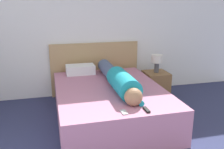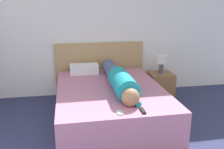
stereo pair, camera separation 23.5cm
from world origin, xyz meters
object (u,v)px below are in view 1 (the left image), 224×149
at_px(person_lying, 119,80).
at_px(tv_remote, 147,110).
at_px(bed, 109,103).
at_px(pillow_near_headboard, 80,69).
at_px(cell_phone, 124,112).
at_px(nightstand, 156,85).
at_px(table_lamp, 157,60).

xyz_separation_m(person_lying, tv_remote, (0.10, -0.85, -0.12)).
distance_m(bed, pillow_near_headboard, 0.97).
bearing_deg(tv_remote, bed, 104.32).
distance_m(bed, cell_phone, 0.93).
distance_m(person_lying, pillow_near_headboard, 1.01).
bearing_deg(nightstand, table_lamp, -90.00).
height_order(person_lying, pillow_near_headboard, person_lying).
height_order(bed, tv_remote, tv_remote).
distance_m(nightstand, tv_remote, 1.80).
distance_m(nightstand, table_lamp, 0.47).
distance_m(tv_remote, cell_phone, 0.27).
relative_size(bed, cell_phone, 16.04).
relative_size(person_lying, cell_phone, 13.66).
distance_m(nightstand, person_lying, 1.25).
bearing_deg(bed, cell_phone, -92.81).
distance_m(table_lamp, cell_phone, 1.93).
distance_m(bed, nightstand, 1.26).
bearing_deg(table_lamp, bed, -147.49).
xyz_separation_m(bed, cell_phone, (-0.04, -0.89, 0.26)).
distance_m(pillow_near_headboard, cell_phone, 1.77).
relative_size(person_lying, pillow_near_headboard, 3.57).
distance_m(person_lying, tv_remote, 0.86).
bearing_deg(nightstand, pillow_near_headboard, 172.68).
bearing_deg(bed, tv_remote, -75.68).
relative_size(table_lamp, person_lying, 0.18).
relative_size(bed, nightstand, 4.32).
xyz_separation_m(bed, table_lamp, (1.06, 0.68, 0.46)).
xyz_separation_m(pillow_near_headboard, tv_remote, (0.55, -1.75, -0.07)).
bearing_deg(person_lying, nightstand, 38.04).
bearing_deg(cell_phone, person_lying, 78.40).
bearing_deg(pillow_near_headboard, person_lying, -63.69).
bearing_deg(pillow_near_headboard, nightstand, -7.32).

